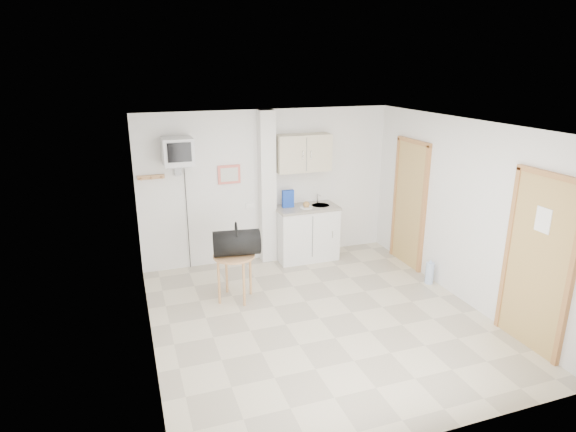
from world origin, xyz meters
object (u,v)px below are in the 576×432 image
object	(u,v)px
round_table	(234,261)
crt_television	(178,152)
water_bottle	(430,273)
duffel_bag	(237,242)

from	to	relation	value
round_table	crt_television	bearing A→B (deg)	116.02
crt_television	round_table	bearing A→B (deg)	-63.98
crt_television	water_bottle	distance (m)	4.17
round_table	water_bottle	distance (m)	2.95
duffel_bag	water_bottle	bearing A→B (deg)	-1.57
crt_television	water_bottle	bearing A→B (deg)	-24.81
round_table	water_bottle	bearing A→B (deg)	-9.27
crt_television	round_table	world-z (taller)	crt_television
round_table	water_bottle	size ratio (longest dim) A/B	1.80
duffel_bag	round_table	bearing A→B (deg)	171.46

